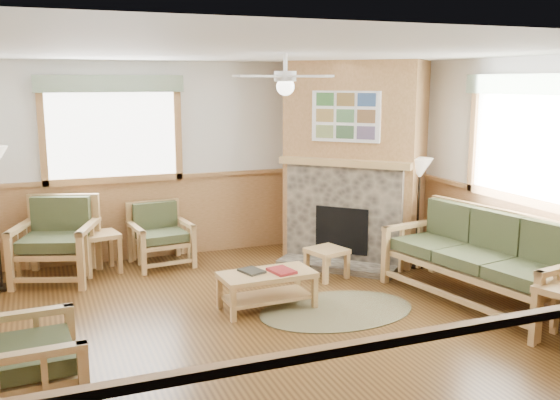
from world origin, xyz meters
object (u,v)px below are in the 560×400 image
object	(u,v)px
armchair_back_left	(55,240)
armchair_left	(19,356)
armchair_back_right	(161,235)
end_table_chairs	(100,253)
footstool	(327,263)
coffee_table	(267,290)
sofa	(478,258)
floor_lamp_right	(418,213)

from	to	relation	value
armchair_back_left	armchair_left	xyz separation A→B (m)	(-0.36, -3.34, -0.02)
armchair_back_right	end_table_chairs	size ratio (longest dim) A/B	1.58
end_table_chairs	footstool	size ratio (longest dim) A/B	1.20
coffee_table	footstool	distance (m)	1.30
armchair_back_right	armchair_left	distance (m)	3.90
armchair_back_left	armchair_left	distance (m)	3.36
sofa	armchair_left	world-z (taller)	sofa
armchair_left	end_table_chairs	distance (m)	3.59
coffee_table	floor_lamp_right	size ratio (longest dim) A/B	0.69
armchair_back_left	footstool	world-z (taller)	armchair_back_left
armchair_back_left	end_table_chairs	size ratio (longest dim) A/B	1.94
end_table_chairs	floor_lamp_right	bearing A→B (deg)	-18.08
sofa	floor_lamp_right	size ratio (longest dim) A/B	1.49
coffee_table	footstool	size ratio (longest dim) A/B	2.34
sofa	coffee_table	xyz separation A→B (m)	(-2.25, 0.66, -0.30)
coffee_table	floor_lamp_right	bearing A→B (deg)	13.96
sofa	end_table_chairs	xyz separation A→B (m)	(-3.80, 2.66, -0.24)
armchair_back_left	footstool	distance (m)	3.37
end_table_chairs	armchair_left	bearing A→B (deg)	-104.49
armchair_back_right	sofa	bearing A→B (deg)	-48.40
sofa	armchair_back_left	distance (m)	5.02
armchair_left	footstool	size ratio (longest dim) A/B	2.25
sofa	coffee_table	world-z (taller)	sofa
armchair_back_right	armchair_left	world-z (taller)	armchair_left
armchair_back_left	end_table_chairs	bearing A→B (deg)	32.57
armchair_back_right	floor_lamp_right	size ratio (longest dim) A/B	0.56
coffee_table	armchair_left	bearing A→B (deg)	-152.00
armchair_back_left	armchair_back_right	size ratio (longest dim) A/B	1.23
armchair_back_left	floor_lamp_right	bearing A→B (deg)	4.60
armchair_back_right	end_table_chairs	bearing A→B (deg)	176.75
sofa	coffee_table	size ratio (longest dim) A/B	2.16
sofa	end_table_chairs	world-z (taller)	sofa
footstool	armchair_left	bearing A→B (deg)	-148.02
sofa	armchair_left	bearing A→B (deg)	-91.25
armchair_back_right	floor_lamp_right	bearing A→B (deg)	-29.36
sofa	armchair_back_right	world-z (taller)	sofa
armchair_back_left	armchair_left	world-z (taller)	armchair_back_left
armchair_back_right	footstool	size ratio (longest dim) A/B	1.90
footstool	floor_lamp_right	bearing A→B (deg)	-0.58
armchair_back_right	armchair_left	size ratio (longest dim) A/B	0.85
end_table_chairs	floor_lamp_right	xyz separation A→B (m)	(3.93, -1.28, 0.47)
armchair_back_left	sofa	bearing A→B (deg)	-11.20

